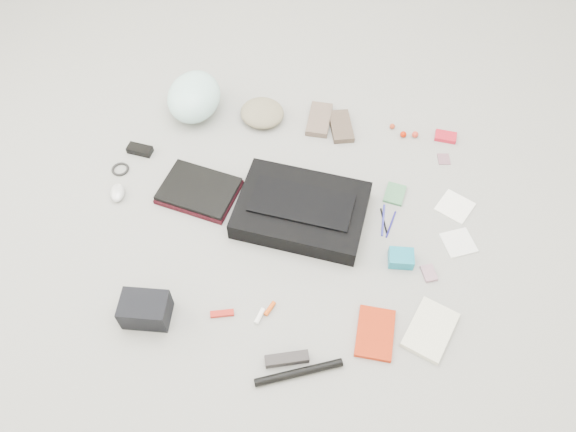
# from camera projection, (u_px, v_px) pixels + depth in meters

# --- Properties ---
(ground_plane) EXTENTS (4.00, 4.00, 0.00)m
(ground_plane) POSITION_uv_depth(u_px,v_px,m) (288.00, 223.00, 2.31)
(ground_plane) COLOR gray
(messenger_bag) EXTENTS (0.56, 0.44, 0.09)m
(messenger_bag) POSITION_uv_depth(u_px,v_px,m) (301.00, 210.00, 2.29)
(messenger_bag) COLOR black
(messenger_bag) RESTS_ON ground_plane
(bag_flap) EXTENTS (0.43, 0.24, 0.01)m
(bag_flap) POSITION_uv_depth(u_px,v_px,m) (302.00, 203.00, 2.25)
(bag_flap) COLOR black
(bag_flap) RESTS_ON messenger_bag
(laptop_sleeve) EXTENTS (0.36, 0.30, 0.02)m
(laptop_sleeve) POSITION_uv_depth(u_px,v_px,m) (199.00, 192.00, 2.38)
(laptop_sleeve) COLOR black
(laptop_sleeve) RESTS_ON ground_plane
(laptop) EXTENTS (0.35, 0.29, 0.02)m
(laptop) POSITION_uv_depth(u_px,v_px,m) (199.00, 189.00, 2.37)
(laptop) COLOR black
(laptop) RESTS_ON laptop_sleeve
(bike_helmet) EXTENTS (0.26, 0.31, 0.18)m
(bike_helmet) POSITION_uv_depth(u_px,v_px,m) (194.00, 97.00, 2.60)
(bike_helmet) COLOR #BAF3F1
(bike_helmet) RESTS_ON ground_plane
(beanie) EXTENTS (0.27, 0.26, 0.07)m
(beanie) POSITION_uv_depth(u_px,v_px,m) (262.00, 113.00, 2.62)
(beanie) COLOR gray
(beanie) RESTS_ON ground_plane
(mitten_left) EXTENTS (0.11, 0.21, 0.03)m
(mitten_left) POSITION_uv_depth(u_px,v_px,m) (319.00, 119.00, 2.62)
(mitten_left) COLOR brown
(mitten_left) RESTS_ON ground_plane
(mitten_right) EXTENTS (0.13, 0.20, 0.03)m
(mitten_right) POSITION_uv_depth(u_px,v_px,m) (341.00, 126.00, 2.60)
(mitten_right) COLOR brown
(mitten_right) RESTS_ON ground_plane
(power_brick) EXTENTS (0.12, 0.07, 0.03)m
(power_brick) POSITION_uv_depth(u_px,v_px,m) (140.00, 150.00, 2.51)
(power_brick) COLOR black
(power_brick) RESTS_ON ground_plane
(cable_coil) EXTENTS (0.10, 0.10, 0.01)m
(cable_coil) POSITION_uv_depth(u_px,v_px,m) (120.00, 169.00, 2.46)
(cable_coil) COLOR black
(cable_coil) RESTS_ON ground_plane
(mouse) EXTENTS (0.08, 0.11, 0.04)m
(mouse) POSITION_uv_depth(u_px,v_px,m) (117.00, 193.00, 2.37)
(mouse) COLOR silver
(mouse) RESTS_ON ground_plane
(camera_bag) EXTENTS (0.17, 0.13, 0.11)m
(camera_bag) POSITION_uv_depth(u_px,v_px,m) (145.00, 310.00, 2.02)
(camera_bag) COLOR black
(camera_bag) RESTS_ON ground_plane
(multitool) EXTENTS (0.09, 0.04, 0.01)m
(multitool) POSITION_uv_depth(u_px,v_px,m) (222.00, 314.00, 2.07)
(multitool) COLOR #A3190F
(multitool) RESTS_ON ground_plane
(toiletry_tube_white) EXTENTS (0.04, 0.07, 0.02)m
(toiletry_tube_white) POSITION_uv_depth(u_px,v_px,m) (260.00, 316.00, 2.06)
(toiletry_tube_white) COLOR white
(toiletry_tube_white) RESTS_ON ground_plane
(toiletry_tube_orange) EXTENTS (0.04, 0.06, 0.02)m
(toiletry_tube_orange) POSITION_uv_depth(u_px,v_px,m) (270.00, 309.00, 2.08)
(toiletry_tube_orange) COLOR #D74C10
(toiletry_tube_orange) RESTS_ON ground_plane
(u_lock) EXTENTS (0.16, 0.08, 0.03)m
(u_lock) POSITION_uv_depth(u_px,v_px,m) (287.00, 359.00, 1.96)
(u_lock) COLOR black
(u_lock) RESTS_ON ground_plane
(bike_pump) EXTENTS (0.30, 0.14, 0.03)m
(bike_pump) POSITION_uv_depth(u_px,v_px,m) (299.00, 372.00, 1.93)
(bike_pump) COLOR black
(bike_pump) RESTS_ON ground_plane
(book_red) EXTENTS (0.14, 0.20, 0.02)m
(book_red) POSITION_uv_depth(u_px,v_px,m) (375.00, 333.00, 2.02)
(book_red) COLOR red
(book_red) RESTS_ON ground_plane
(book_white) EXTENTS (0.22, 0.26, 0.02)m
(book_white) POSITION_uv_depth(u_px,v_px,m) (430.00, 330.00, 2.03)
(book_white) COLOR beige
(book_white) RESTS_ON ground_plane
(notepad) EXTENTS (0.10, 0.12, 0.01)m
(notepad) POSITION_uv_depth(u_px,v_px,m) (395.00, 194.00, 2.38)
(notepad) COLOR #3F774F
(notepad) RESTS_ON ground_plane
(pen_blue) EXTENTS (0.02, 0.16, 0.01)m
(pen_blue) POSITION_uv_depth(u_px,v_px,m) (383.00, 220.00, 2.31)
(pen_blue) COLOR #2A2C9E
(pen_blue) RESTS_ON ground_plane
(pen_black) EXTENTS (0.03, 0.12, 0.01)m
(pen_black) POSITION_uv_depth(u_px,v_px,m) (384.00, 221.00, 2.31)
(pen_black) COLOR black
(pen_black) RESTS_ON ground_plane
(pen_navy) EXTENTS (0.04, 0.13, 0.01)m
(pen_navy) POSITION_uv_depth(u_px,v_px,m) (391.00, 224.00, 2.30)
(pen_navy) COLOR navy
(pen_navy) RESTS_ON ground_plane
(accordion_wallet) EXTENTS (0.10, 0.08, 0.05)m
(accordion_wallet) POSITION_uv_depth(u_px,v_px,m) (401.00, 258.00, 2.18)
(accordion_wallet) COLOR teal
(accordion_wallet) RESTS_ON ground_plane
(card_deck) EXTENTS (0.07, 0.08, 0.01)m
(card_deck) POSITION_uv_depth(u_px,v_px,m) (429.00, 273.00, 2.16)
(card_deck) COLOR #A3778B
(card_deck) RESTS_ON ground_plane
(napkin_top) EXTENTS (0.18, 0.18, 0.01)m
(napkin_top) POSITION_uv_depth(u_px,v_px,m) (455.00, 207.00, 2.35)
(napkin_top) COLOR white
(napkin_top) RESTS_ON ground_plane
(napkin_bottom) EXTENTS (0.15, 0.15, 0.01)m
(napkin_bottom) POSITION_uv_depth(u_px,v_px,m) (458.00, 243.00, 2.25)
(napkin_bottom) COLOR silver
(napkin_bottom) RESTS_ON ground_plane
(lollipop_a) EXTENTS (0.03, 0.03, 0.03)m
(lollipop_a) POSITION_uv_depth(u_px,v_px,m) (392.00, 126.00, 2.60)
(lollipop_a) COLOR #A6361B
(lollipop_a) RESTS_ON ground_plane
(lollipop_b) EXTENTS (0.04, 0.04, 0.03)m
(lollipop_b) POSITION_uv_depth(u_px,v_px,m) (403.00, 134.00, 2.57)
(lollipop_b) COLOR #B21800
(lollipop_b) RESTS_ON ground_plane
(lollipop_c) EXTENTS (0.03, 0.03, 0.03)m
(lollipop_c) POSITION_uv_depth(u_px,v_px,m) (415.00, 134.00, 2.57)
(lollipop_c) COLOR red
(lollipop_c) RESTS_ON ground_plane
(altoids_tin) EXTENTS (0.10, 0.07, 0.02)m
(altoids_tin) POSITION_uv_depth(u_px,v_px,m) (446.00, 137.00, 2.57)
(altoids_tin) COLOR red
(altoids_tin) RESTS_ON ground_plane
(stamp_sheet) EXTENTS (0.06, 0.07, 0.00)m
(stamp_sheet) POSITION_uv_depth(u_px,v_px,m) (444.00, 159.00, 2.50)
(stamp_sheet) COLOR #885B6B
(stamp_sheet) RESTS_ON ground_plane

